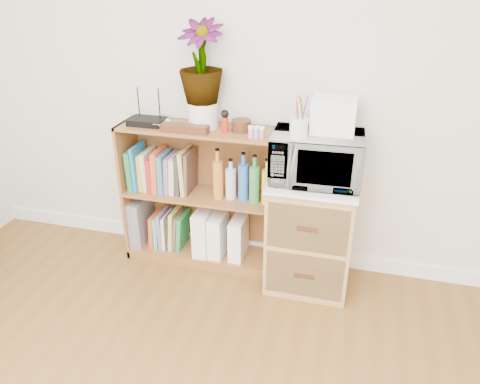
% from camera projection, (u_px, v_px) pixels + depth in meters
% --- Properties ---
extents(skirting_board, '(4.00, 0.02, 0.10)m').
position_uv_depth(skirting_board, '(255.00, 247.00, 3.31)').
color(skirting_board, white).
rests_on(skirting_board, ground).
extents(bookshelf, '(1.00, 0.30, 0.95)m').
position_uv_depth(bookshelf, '(199.00, 197.00, 3.08)').
color(bookshelf, brown).
rests_on(bookshelf, ground).
extents(wicker_unit, '(0.50, 0.45, 0.70)m').
position_uv_depth(wicker_unit, '(311.00, 234.00, 2.90)').
color(wicker_unit, '#9E7542').
rests_on(wicker_unit, ground).
extents(microwave, '(0.53, 0.37, 0.28)m').
position_uv_depth(microwave, '(316.00, 158.00, 2.66)').
color(microwave, silver).
rests_on(microwave, wicker_unit).
extents(pen_cup, '(0.10, 0.10, 0.11)m').
position_uv_depth(pen_cup, '(299.00, 128.00, 2.53)').
color(pen_cup, silver).
rests_on(pen_cup, microwave).
extents(small_appliance, '(0.24, 0.20, 0.19)m').
position_uv_depth(small_appliance, '(334.00, 115.00, 2.59)').
color(small_appliance, white).
rests_on(small_appliance, microwave).
extents(router, '(0.22, 0.15, 0.04)m').
position_uv_depth(router, '(147.00, 121.00, 2.92)').
color(router, black).
rests_on(router, bookshelf).
extents(white_bowl, '(0.13, 0.13, 0.03)m').
position_uv_depth(white_bowl, '(159.00, 124.00, 2.89)').
color(white_bowl, white).
rests_on(white_bowl, bookshelf).
extents(plant_pot, '(0.18, 0.18, 0.16)m').
position_uv_depth(plant_pot, '(203.00, 115.00, 2.84)').
color(plant_pot, silver).
rests_on(plant_pot, bookshelf).
extents(potted_plant, '(0.27, 0.27, 0.48)m').
position_uv_depth(potted_plant, '(201.00, 62.00, 2.70)').
color(potted_plant, '#346B2B').
rests_on(potted_plant, plant_pot).
extents(trinket_box, '(0.29, 0.07, 0.05)m').
position_uv_depth(trinket_box, '(185.00, 128.00, 2.78)').
color(trinket_box, '#381E0F').
rests_on(trinket_box, bookshelf).
extents(kokeshi_doll, '(0.04, 0.04, 0.09)m').
position_uv_depth(kokeshi_doll, '(225.00, 125.00, 2.77)').
color(kokeshi_doll, '#A61C14').
rests_on(kokeshi_doll, bookshelf).
extents(wooden_bowl, '(0.12, 0.12, 0.07)m').
position_uv_depth(wooden_bowl, '(241.00, 125.00, 2.80)').
color(wooden_bowl, '#3A1C10').
rests_on(wooden_bowl, bookshelf).
extents(paint_jars, '(0.12, 0.04, 0.06)m').
position_uv_depth(paint_jars, '(256.00, 133.00, 2.69)').
color(paint_jars, pink).
rests_on(paint_jars, bookshelf).
extents(file_box, '(0.10, 0.27, 0.33)m').
position_uv_depth(file_box, '(141.00, 220.00, 3.29)').
color(file_box, slate).
rests_on(file_box, bookshelf).
extents(magazine_holder_left, '(0.10, 0.25, 0.31)m').
position_uv_depth(magazine_holder_left, '(204.00, 230.00, 3.17)').
color(magazine_holder_left, white).
rests_on(magazine_holder_left, bookshelf).
extents(magazine_holder_mid, '(0.09, 0.23, 0.29)m').
position_uv_depth(magazine_holder_mid, '(218.00, 234.00, 3.15)').
color(magazine_holder_mid, white).
rests_on(magazine_holder_mid, bookshelf).
extents(magazine_holder_right, '(0.09, 0.22, 0.28)m').
position_uv_depth(magazine_holder_right, '(238.00, 237.00, 3.12)').
color(magazine_holder_right, white).
rests_on(magazine_holder_right, bookshelf).
extents(cookbooks, '(0.42, 0.20, 0.30)m').
position_uv_depth(cookbooks, '(162.00, 171.00, 3.07)').
color(cookbooks, '#1D6F3B').
rests_on(cookbooks, bookshelf).
extents(liquor_bottles, '(0.46, 0.07, 0.32)m').
position_uv_depth(liquor_bottles, '(249.00, 178.00, 2.93)').
color(liquor_bottles, '#BB7623').
rests_on(liquor_bottles, bookshelf).
extents(lower_books, '(0.25, 0.19, 0.28)m').
position_uv_depth(lower_books, '(170.00, 229.00, 3.25)').
color(lower_books, '#BF4921').
rests_on(lower_books, bookshelf).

